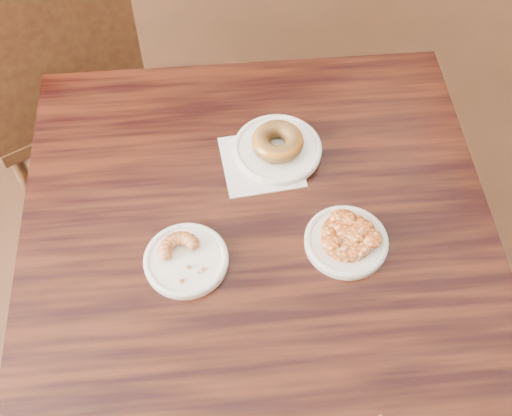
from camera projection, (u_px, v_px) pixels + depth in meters
name	position (u px, v px, depth m)	size (l,w,h in m)	color
floor	(299.00, 259.00, 1.99)	(5.00, 5.00, 0.00)	black
cafe_table	(258.00, 315.00, 1.48)	(0.87, 0.87, 0.75)	black
chair_far	(50.00, 82.00, 1.79)	(0.46, 0.46, 0.90)	black
napkin	(261.00, 162.00, 1.25)	(0.15, 0.15, 0.00)	silver
plate_donut	(277.00, 149.00, 1.26)	(0.17, 0.17, 0.01)	white
plate_cruller	(186.00, 260.00, 1.12)	(0.15, 0.15, 0.01)	white
plate_fritter	(346.00, 242.00, 1.14)	(0.15, 0.15, 0.01)	silver
glazed_donut	(278.00, 141.00, 1.24)	(0.10, 0.10, 0.04)	brown
apple_fritter	(348.00, 235.00, 1.13)	(0.13, 0.13, 0.03)	#4E1908
cruller_fragment	(185.00, 255.00, 1.11)	(0.09, 0.09, 0.02)	maroon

